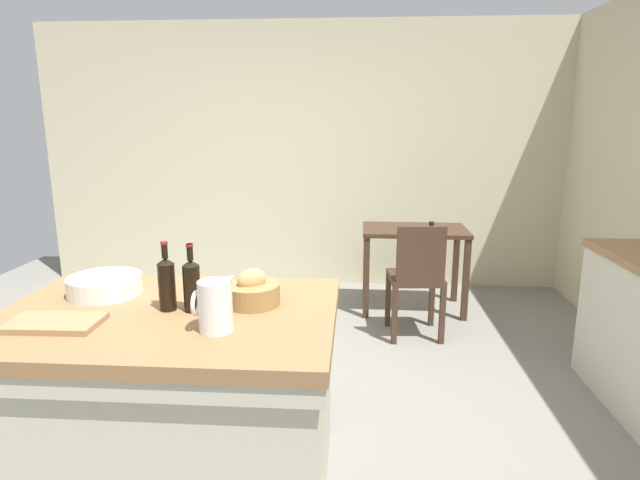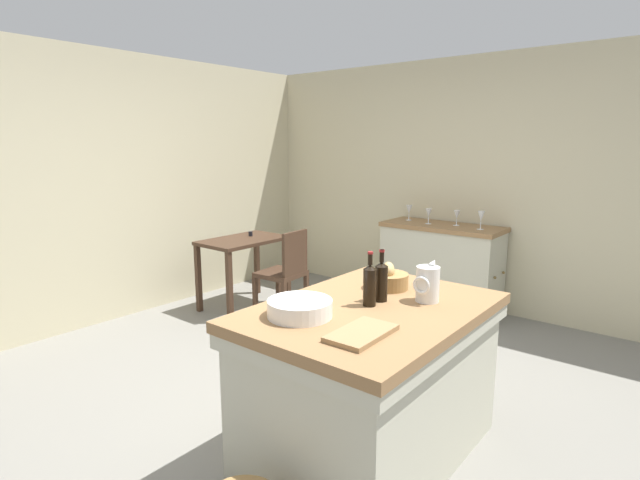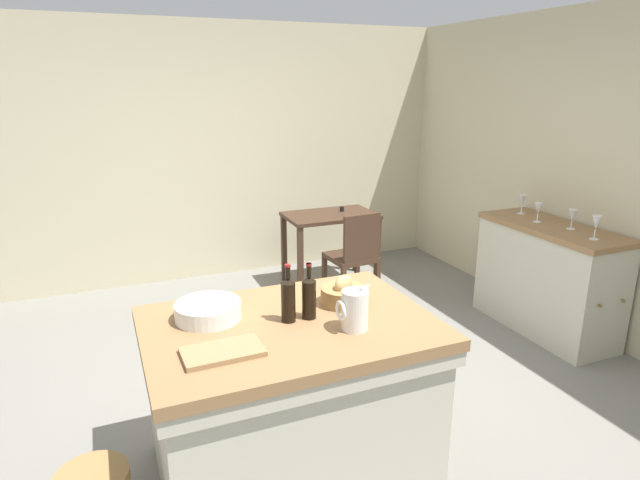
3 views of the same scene
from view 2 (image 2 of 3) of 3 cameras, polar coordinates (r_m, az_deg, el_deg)
name	(u,v)px [view 2 (image 2 of 3)]	position (r m, az deg, el deg)	size (l,w,h in m)	color
ground_plane	(314,396)	(3.61, -0.73, -17.54)	(6.76, 6.76, 0.00)	slate
wall_back	(107,188)	(5.25, -23.33, 5.48)	(5.32, 0.12, 2.60)	beige
wall_right	(471,185)	(5.45, 17.03, 6.08)	(0.12, 5.20, 2.60)	beige
island_table	(370,374)	(2.87, 5.79, -15.14)	(1.43, 1.02, 0.87)	olive
side_cabinet	(440,267)	(5.33, 13.71, -3.07)	(0.52, 1.24, 0.91)	olive
writing_desk	(244,250)	(5.30, -8.78, -1.13)	(0.91, 0.57, 0.79)	#3D281C
wooden_chair	(285,272)	(4.86, -4.01, -3.67)	(0.43, 0.43, 0.91)	#3D281C
pitcher	(427,284)	(2.81, 12.27, -4.93)	(0.17, 0.13, 0.24)	white
wash_bowl	(300,308)	(2.54, -2.34, -7.85)	(0.33, 0.33, 0.09)	white
bread_basket	(388,279)	(3.03, 7.86, -4.50)	(0.24, 0.24, 0.16)	olive
cutting_board	(362,333)	(2.31, 4.80, -10.65)	(0.35, 0.20, 0.02)	#99754C
wine_bottle_dark	(381,280)	(2.77, 7.06, -4.64)	(0.07, 0.07, 0.29)	black
wine_bottle_amber	(370,284)	(2.69, 5.75, -5.06)	(0.07, 0.07, 0.30)	black
wine_glass_far_left	(481,217)	(5.04, 18.06, 2.55)	(0.07, 0.07, 0.18)	white
wine_glass_left	(457,215)	(5.21, 15.48, 2.78)	(0.07, 0.07, 0.16)	white
wine_glass_middle	(429,213)	(5.25, 12.40, 3.01)	(0.07, 0.07, 0.16)	white
wine_glass_right	(409,210)	(5.45, 10.22, 3.43)	(0.07, 0.07, 0.17)	white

